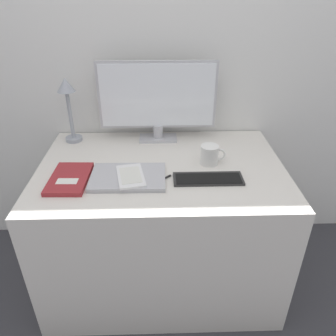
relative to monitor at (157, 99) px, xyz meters
name	(u,v)px	position (x,y,z in m)	size (l,w,h in m)	color
ground_plane	(163,291)	(0.01, -0.45, -0.96)	(10.00, 10.00, 0.00)	#38383D
wall_back	(159,48)	(0.01, 0.13, 0.24)	(3.60, 0.05, 2.40)	silver
desk	(162,224)	(0.01, -0.30, -0.60)	(1.19, 0.79, 0.73)	silver
monitor	(157,99)	(0.00, 0.00, 0.00)	(0.63, 0.11, 0.43)	#B7B7BC
keyboard	(208,179)	(0.22, -0.44, -0.22)	(0.31, 0.11, 0.01)	#282828
laptop	(128,177)	(-0.14, -0.42, -0.22)	(0.34, 0.23, 0.02)	#A3A3A8
ereader	(131,176)	(-0.12, -0.43, -0.21)	(0.15, 0.21, 0.01)	white
desk_lamp	(68,99)	(-0.47, 0.00, 0.01)	(0.09, 0.09, 0.35)	#999EA8
notebook	(70,179)	(-0.40, -0.42, -0.22)	(0.17, 0.26, 0.02)	maroon
coffee_mug	(210,155)	(0.25, -0.29, -0.18)	(0.12, 0.09, 0.09)	white
pen	(159,180)	(0.00, -0.44, -0.23)	(0.11, 0.10, 0.01)	black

